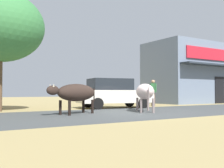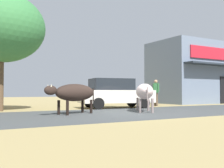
{
  "view_description": "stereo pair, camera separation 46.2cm",
  "coord_description": "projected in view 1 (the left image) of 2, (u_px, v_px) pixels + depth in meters",
  "views": [
    {
      "loc": [
        -6.82,
        -9.59,
        0.9
      ],
      "look_at": [
        0.0,
        1.37,
        1.28
      ],
      "focal_mm": 43.44,
      "sensor_mm": 36.0,
      "label": 1
    },
    {
      "loc": [
        -6.42,
        -9.83,
        0.9
      ],
      "look_at": [
        0.0,
        1.37,
        1.28
      ],
      "focal_mm": 43.44,
      "sensor_mm": 36.0,
      "label": 2
    }
  ],
  "objects": [
    {
      "name": "ground",
      "position": [
        129.0,
        113.0,
        11.71
      ],
      "size": [
        80.0,
        80.0,
        0.0
      ],
      "primitive_type": "plane",
      "color": "tan"
    },
    {
      "name": "asphalt_road",
      "position": [
        129.0,
        113.0,
        11.71
      ],
      "size": [
        72.0,
        5.85,
        0.0
      ],
      "primitive_type": "cube",
      "color": "#434647",
      "rests_on": "ground"
    },
    {
      "name": "storefront_right_club",
      "position": [
        193.0,
        74.0,
        23.04
      ],
      "size": [
        8.06,
        5.26,
        4.91
      ],
      "color": "slate",
      "rests_on": "ground"
    },
    {
      "name": "roadside_tree",
      "position": [
        0.0,
        27.0,
        12.56
      ],
      "size": [
        4.07,
        4.07,
        5.56
      ],
      "color": "brown",
      "rests_on": "ground"
    },
    {
      "name": "parked_hatchback_car",
      "position": [
        113.0,
        93.0,
        15.22
      ],
      "size": [
        4.33,
        2.38,
        1.64
      ],
      "color": "silver",
      "rests_on": "ground"
    },
    {
      "name": "cow_near_brown",
      "position": [
        76.0,
        93.0,
        10.99
      ],
      "size": [
        2.57,
        1.42,
        1.23
      ],
      "color": "#2E211C",
      "rests_on": "ground"
    },
    {
      "name": "cow_far_dark",
      "position": [
        145.0,
        92.0,
        12.43
      ],
      "size": [
        1.88,
        2.67,
        1.27
      ],
      "color": "beige",
      "rests_on": "ground"
    },
    {
      "name": "pedestrian_by_shop",
      "position": [
        153.0,
        91.0,
        17.48
      ],
      "size": [
        0.47,
        0.61,
        1.69
      ],
      "color": "brown",
      "rests_on": "ground"
    }
  ]
}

